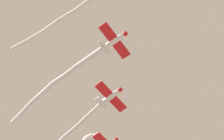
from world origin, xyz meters
TOP-DOWN VIEW (x-y plane):
  - smoke_trail_lead at (2.31, -15.47)m, footprint 11.16×15.89m
  - airplane_left_wing at (-6.76, -15.34)m, footprint 6.29×5.24m
  - smoke_trail_left_wing at (-0.33, -27.46)m, footprint 10.75×21.67m
  - airplane_right_wing at (-9.74, -24.99)m, footprint 6.47×5.06m

SIDE VIEW (x-z plane):
  - airplane_left_wing at x=-6.76m, z-range 69.23..70.89m
  - airplane_right_wing at x=-9.74m, z-range 69.48..71.14m
  - smoke_trail_lead at x=2.31m, z-range 69.32..72.08m
  - smoke_trail_left_wing at x=-0.33m, z-range 69.50..74.66m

